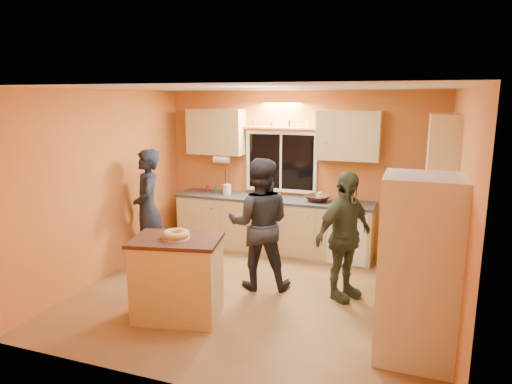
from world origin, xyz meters
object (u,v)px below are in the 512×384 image
at_px(refrigerator, 418,269).
at_px(person_right, 344,236).
at_px(island, 178,277).
at_px(person_left, 148,208).
at_px(person_center, 259,224).

distance_m(refrigerator, person_right, 1.40).
bearing_deg(island, person_right, 22.43).
bearing_deg(person_left, refrigerator, 38.24).
xyz_separation_m(refrigerator, person_right, (-0.87, 1.09, -0.09)).
xyz_separation_m(person_center, person_right, (1.10, 0.02, -0.06)).
distance_m(person_left, person_right, 2.93).
relative_size(refrigerator, person_left, 1.02).
bearing_deg(person_left, island, 9.43).
height_order(refrigerator, person_center, refrigerator).
bearing_deg(island, person_left, 120.90).
distance_m(island, person_center, 1.34).
relative_size(island, person_center, 0.63).
xyz_separation_m(island, person_right, (1.70, 1.15, 0.33)).
relative_size(refrigerator, person_right, 1.11).
bearing_deg(person_right, island, 155.74).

